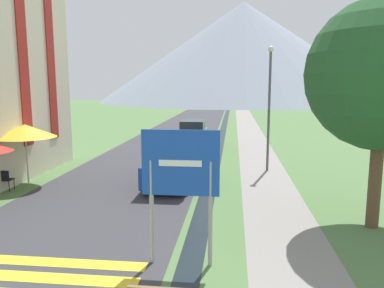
{
  "coord_description": "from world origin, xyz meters",
  "views": [
    {
      "loc": [
        2.13,
        -3.22,
        4.1
      ],
      "look_at": [
        0.67,
        10.0,
        2.01
      ],
      "focal_mm": 35.0,
      "sensor_mm": 36.0,
      "label": 1
    }
  ],
  "objects_px": {
    "cafe_umbrella_rear_yellow": "(25,131)",
    "parked_car_far": "(193,134)",
    "road_sign": "(180,177)",
    "tree_by_path": "(383,75)",
    "streetlamp": "(269,99)",
    "parked_car_near": "(171,163)",
    "cafe_chair_far_left": "(6,178)"
  },
  "relations": [
    {
      "from": "cafe_umbrella_rear_yellow",
      "to": "parked_car_far",
      "type": "bearing_deg",
      "value": 60.5
    },
    {
      "from": "road_sign",
      "to": "parked_car_far",
      "type": "height_order",
      "value": "road_sign"
    },
    {
      "from": "road_sign",
      "to": "tree_by_path",
      "type": "height_order",
      "value": "tree_by_path"
    },
    {
      "from": "streetlamp",
      "to": "tree_by_path",
      "type": "height_order",
      "value": "tree_by_path"
    },
    {
      "from": "streetlamp",
      "to": "tree_by_path",
      "type": "xyz_separation_m",
      "value": [
        2.41,
        -7.09,
        0.94
      ]
    },
    {
      "from": "road_sign",
      "to": "cafe_umbrella_rear_yellow",
      "type": "height_order",
      "value": "road_sign"
    },
    {
      "from": "road_sign",
      "to": "tree_by_path",
      "type": "distance_m",
      "value": 6.43
    },
    {
      "from": "parked_car_near",
      "to": "parked_car_far",
      "type": "relative_size",
      "value": 1.08
    },
    {
      "from": "parked_car_far",
      "to": "cafe_chair_far_left",
      "type": "relative_size",
      "value": 4.71
    },
    {
      "from": "road_sign",
      "to": "tree_by_path",
      "type": "relative_size",
      "value": 0.48
    },
    {
      "from": "parked_car_near",
      "to": "cafe_umbrella_rear_yellow",
      "type": "distance_m",
      "value": 6.11
    },
    {
      "from": "parked_car_near",
      "to": "cafe_umbrella_rear_yellow",
      "type": "xyz_separation_m",
      "value": [
        -5.92,
        -0.66,
        1.35
      ]
    },
    {
      "from": "parked_car_far",
      "to": "cafe_chair_far_left",
      "type": "xyz_separation_m",
      "value": [
        -6.12,
        -11.3,
        -0.4
      ]
    },
    {
      "from": "parked_car_far",
      "to": "cafe_umbrella_rear_yellow",
      "type": "relative_size",
      "value": 1.59
    },
    {
      "from": "cafe_chair_far_left",
      "to": "tree_by_path",
      "type": "distance_m",
      "value": 13.62
    },
    {
      "from": "parked_car_near",
      "to": "streetlamp",
      "type": "xyz_separation_m",
      "value": [
        4.21,
        3.09,
        2.54
      ]
    },
    {
      "from": "parked_car_near",
      "to": "streetlamp",
      "type": "distance_m",
      "value": 5.81
    },
    {
      "from": "cafe_chair_far_left",
      "to": "streetlamp",
      "type": "xyz_separation_m",
      "value": [
        10.44,
        4.8,
        2.93
      ]
    },
    {
      "from": "cafe_chair_far_left",
      "to": "streetlamp",
      "type": "bearing_deg",
      "value": 40.18
    },
    {
      "from": "parked_car_far",
      "to": "tree_by_path",
      "type": "bearing_deg",
      "value": -63.65
    },
    {
      "from": "road_sign",
      "to": "parked_car_near",
      "type": "xyz_separation_m",
      "value": [
        -1.38,
        6.91,
        -1.17
      ]
    },
    {
      "from": "tree_by_path",
      "to": "parked_car_near",
      "type": "bearing_deg",
      "value": 148.88
    },
    {
      "from": "road_sign",
      "to": "cafe_chair_far_left",
      "type": "height_order",
      "value": "road_sign"
    },
    {
      "from": "parked_car_near",
      "to": "cafe_chair_far_left",
      "type": "relative_size",
      "value": 5.08
    },
    {
      "from": "parked_car_far",
      "to": "streetlamp",
      "type": "bearing_deg",
      "value": -56.39
    },
    {
      "from": "parked_car_far",
      "to": "streetlamp",
      "type": "xyz_separation_m",
      "value": [
        4.32,
        -6.5,
        2.54
      ]
    },
    {
      "from": "parked_car_far",
      "to": "cafe_umbrella_rear_yellow",
      "type": "distance_m",
      "value": 11.87
    },
    {
      "from": "parked_car_far",
      "to": "tree_by_path",
      "type": "relative_size",
      "value": 0.61
    },
    {
      "from": "cafe_umbrella_rear_yellow",
      "to": "tree_by_path",
      "type": "bearing_deg",
      "value": -14.89
    },
    {
      "from": "road_sign",
      "to": "parked_car_near",
      "type": "bearing_deg",
      "value": 101.29
    },
    {
      "from": "road_sign",
      "to": "parked_car_far",
      "type": "bearing_deg",
      "value": 95.17
    },
    {
      "from": "parked_car_near",
      "to": "tree_by_path",
      "type": "xyz_separation_m",
      "value": [
        6.62,
        -4.0,
        3.48
      ]
    }
  ]
}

